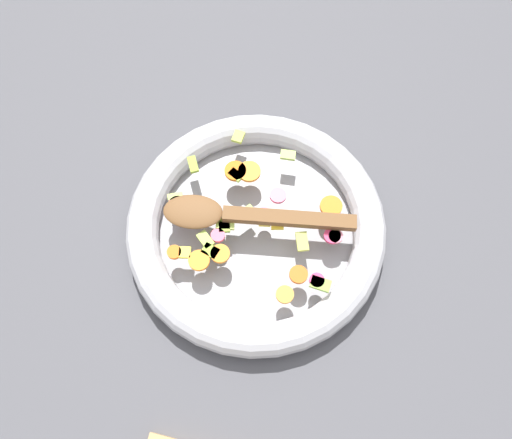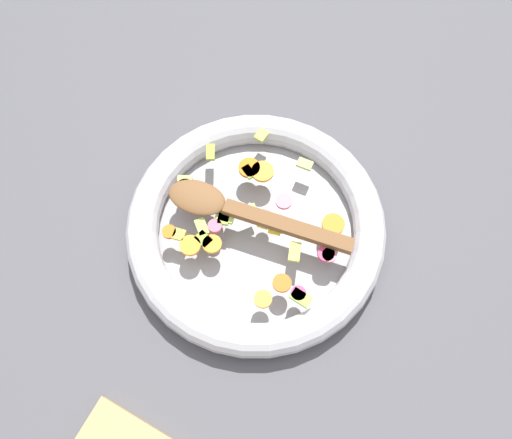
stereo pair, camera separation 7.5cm
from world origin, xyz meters
name	(u,v)px [view 2 (the right image)]	position (x,y,z in m)	size (l,w,h in m)	color
ground_plane	(256,232)	(0.00, 0.00, 0.00)	(4.00, 4.00, 0.00)	#4C4C51
skillet	(256,226)	(0.00, 0.00, 0.02)	(0.40, 0.40, 0.05)	gray
chopped_vegetables	(254,221)	(0.00, 0.00, 0.05)	(0.28, 0.27, 0.01)	orange
wooden_spoon	(239,211)	(-0.03, 0.00, 0.06)	(0.29, 0.08, 0.01)	brown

